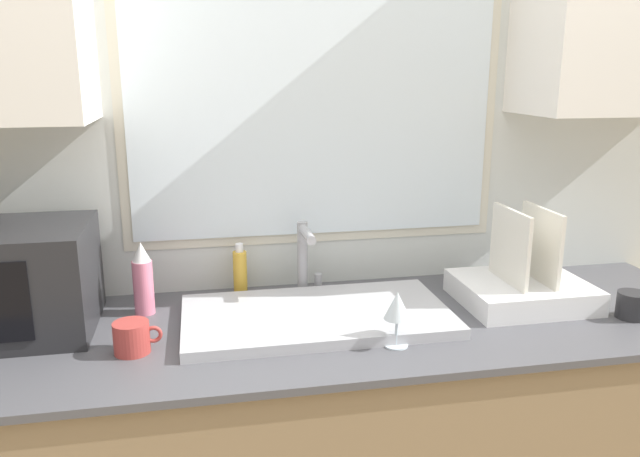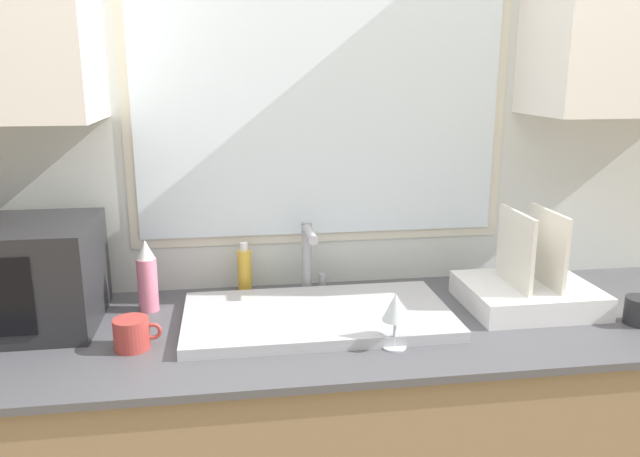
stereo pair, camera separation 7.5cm
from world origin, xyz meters
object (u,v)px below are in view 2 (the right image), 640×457
object	(u,v)px
spray_bottle	(147,277)
mug_near_sink	(132,334)
wine_glass	(395,309)
soap_bottle	(245,271)
microwave	(7,276)
dish_rack	(528,289)
faucet	(309,253)

from	to	relation	value
spray_bottle	mug_near_sink	bearing A→B (deg)	-92.29
mug_near_sink	wine_glass	xyz separation A→B (m)	(0.65, -0.09, 0.06)
soap_bottle	wine_glass	distance (m)	0.58
soap_bottle	mug_near_sink	distance (m)	0.47
microwave	wine_glass	bearing A→B (deg)	-16.09
soap_bottle	mug_near_sink	bearing A→B (deg)	-128.94
dish_rack	soap_bottle	xyz separation A→B (m)	(-0.82, 0.24, 0.02)
spray_bottle	mug_near_sink	world-z (taller)	spray_bottle
microwave	spray_bottle	bearing A→B (deg)	9.93
mug_near_sink	wine_glass	size ratio (longest dim) A/B	0.82
microwave	dish_rack	size ratio (longest dim) A/B	1.26
mug_near_sink	faucet	bearing A→B (deg)	32.81
spray_bottle	wine_glass	size ratio (longest dim) A/B	1.46
spray_bottle	microwave	bearing A→B (deg)	-170.07
dish_rack	soap_bottle	world-z (taller)	dish_rack
faucet	wine_glass	world-z (taller)	faucet
wine_glass	dish_rack	bearing A→B (deg)	25.17
soap_bottle	wine_glass	world-z (taller)	soap_bottle
faucet	microwave	xyz separation A→B (m)	(-0.84, -0.12, 0.01)
spray_bottle	faucet	bearing A→B (deg)	6.59
microwave	soap_bottle	xyz separation A→B (m)	(0.64, 0.16, -0.07)
microwave	spray_bottle	world-z (taller)	microwave
faucet	dish_rack	distance (m)	0.66
wine_glass	soap_bottle	bearing A→B (deg)	128.55
dish_rack	wine_glass	size ratio (longest dim) A/B	2.55
faucet	spray_bottle	xyz separation A→B (m)	(-0.48, -0.06, -0.04)
faucet	mug_near_sink	world-z (taller)	faucet
dish_rack	faucet	bearing A→B (deg)	163.25
spray_bottle	wine_glass	world-z (taller)	spray_bottle
soap_bottle	spray_bottle	bearing A→B (deg)	-160.17
spray_bottle	soap_bottle	world-z (taller)	spray_bottle
faucet	dish_rack	world-z (taller)	dish_rack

